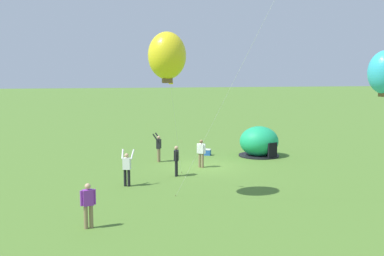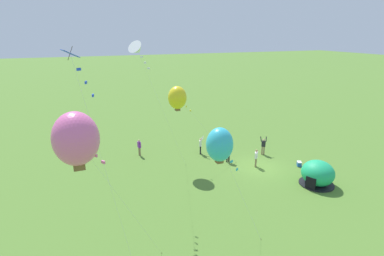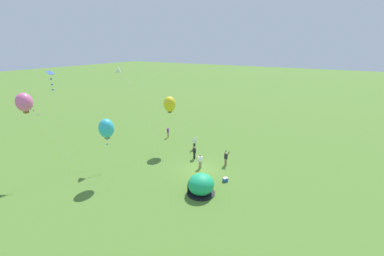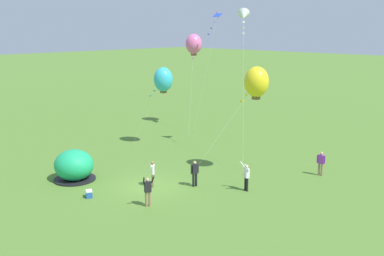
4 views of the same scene
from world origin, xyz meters
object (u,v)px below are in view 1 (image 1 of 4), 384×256
Objects in this scene: popup_tent at (259,142)px; person_far_back at (201,152)px; person_strolling at (176,159)px; person_near_tent at (88,203)px; person_center_field at (127,167)px; cooler_box at (207,152)px; person_watching_sky at (159,147)px; kite_yellow at (167,56)px.

popup_tent is 1.63× the size of person_far_back.
person_strolling is 1.00× the size of person_near_tent.
person_near_tent is 0.91× the size of person_center_field.
person_far_back is at bearing 70.74° from cooler_box.
cooler_box is at bearing -109.26° from person_far_back.
person_strolling is (6.75, 4.75, -0.03)m from popup_tent.
person_far_back is (4.84, 2.81, -0.03)m from popup_tent.
cooler_box is at bearing -119.19° from person_strolling.
person_strolling is at bearing 95.06° from person_watching_sky.
popup_tent is at bearing -132.73° from person_near_tent.
cooler_box is 0.37× the size of person_far_back.
cooler_box is at bearing -129.18° from person_center_field.
person_far_back and person_strolling have the same top height.
popup_tent reaches higher than person_watching_sky.
popup_tent is at bearing -130.28° from kite_yellow.
popup_tent reaches higher than person_far_back.
cooler_box is at bearing -120.65° from person_near_tent.
kite_yellow is at bearing 118.39° from person_center_field.
kite_yellow is (4.55, 10.58, 6.31)m from cooler_box.
person_center_field is 6.50m from kite_yellow.
person_watching_sky is at bearing -112.72° from person_center_field.
person_near_tent is 12.78m from person_watching_sky.
person_center_field is (2.51, 5.99, 0.00)m from person_watching_sky.
cooler_box is at bearing -156.56° from person_watching_sky.
person_strolling is at bearing -121.74° from person_near_tent.
cooler_box is 6.78m from person_strolling.
popup_tent is 13.57m from kite_yellow.
popup_tent is at bearing -146.21° from person_center_field.
cooler_box is 0.08× the size of kite_yellow.
person_center_field is (4.80, 3.64, 0.03)m from person_far_back.
person_strolling and person_near_tent have the same top height.
person_far_back is at bearing 134.28° from person_watching_sky.
person_center_field is (-1.88, -6.02, 0.03)m from person_near_tent.
cooler_box is 0.34× the size of person_center_field.
kite_yellow reaches higher than person_strolling.
person_near_tent is at bearing 59.35° from cooler_box.
person_strolling is at bearing 60.81° from cooler_box.
person_far_back is 0.91× the size of person_watching_sky.
person_strolling is (1.91, 1.94, 0.00)m from person_far_back.
person_watching_sky is at bearing -84.94° from person_strolling.
cooler_box is 9.80m from person_center_field.
person_center_field reaches higher than person_strolling.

